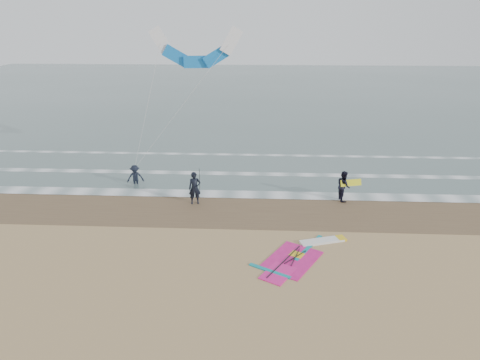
{
  "coord_description": "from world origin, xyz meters",
  "views": [
    {
      "loc": [
        0.91,
        -16.38,
        10.3
      ],
      "look_at": [
        -0.18,
        5.0,
        2.2
      ],
      "focal_mm": 32.0,
      "sensor_mm": 36.0,
      "label": 1
    }
  ],
  "objects_px": {
    "windsurf_rig": "(301,255)",
    "person_walking": "(343,186)",
    "person_wading": "(135,172)",
    "person_standing": "(195,188)",
    "surf_kite": "(196,52)"
  },
  "relations": [
    {
      "from": "windsurf_rig",
      "to": "surf_kite",
      "type": "bearing_deg",
      "value": 119.21
    },
    {
      "from": "windsurf_rig",
      "to": "surf_kite",
      "type": "relative_size",
      "value": 0.54
    },
    {
      "from": "windsurf_rig",
      "to": "person_standing",
      "type": "relative_size",
      "value": 2.45
    },
    {
      "from": "person_standing",
      "to": "person_wading",
      "type": "distance_m",
      "value": 5.26
    },
    {
      "from": "surf_kite",
      "to": "person_wading",
      "type": "bearing_deg",
      "value": -145.85
    },
    {
      "from": "windsurf_rig",
      "to": "person_walking",
      "type": "height_order",
      "value": "person_walking"
    },
    {
      "from": "windsurf_rig",
      "to": "person_wading",
      "type": "relative_size",
      "value": 2.83
    },
    {
      "from": "person_walking",
      "to": "surf_kite",
      "type": "distance_m",
      "value": 12.73
    },
    {
      "from": "person_standing",
      "to": "person_walking",
      "type": "distance_m",
      "value": 8.87
    },
    {
      "from": "person_wading",
      "to": "surf_kite",
      "type": "distance_m",
      "value": 8.83
    },
    {
      "from": "person_standing",
      "to": "person_wading",
      "type": "xyz_separation_m",
      "value": [
        -4.4,
        2.89,
        -0.13
      ]
    },
    {
      "from": "person_wading",
      "to": "windsurf_rig",
      "type": "bearing_deg",
      "value": -52.53
    },
    {
      "from": "person_standing",
      "to": "person_wading",
      "type": "relative_size",
      "value": 1.16
    },
    {
      "from": "person_walking",
      "to": "surf_kite",
      "type": "bearing_deg",
      "value": 53.35
    },
    {
      "from": "windsurf_rig",
      "to": "person_wading",
      "type": "distance_m",
      "value": 13.34
    }
  ]
}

